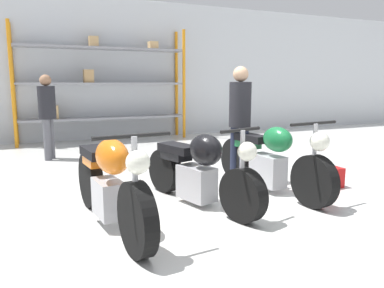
# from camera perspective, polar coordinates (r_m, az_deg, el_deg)

# --- Properties ---
(ground_plane) EXTENTS (30.00, 30.00, 0.00)m
(ground_plane) POSITION_cam_1_polar(r_m,az_deg,el_deg) (4.49, 2.05, -9.62)
(ground_plane) COLOR silver
(back_wall) EXTENTS (30.00, 0.08, 3.60)m
(back_wall) POSITION_cam_1_polar(r_m,az_deg,el_deg) (10.11, -13.17, 11.00)
(back_wall) COLOR silver
(back_wall) RESTS_ON ground_plane
(shelving_rack) EXTENTS (4.20, 0.63, 2.83)m
(shelving_rack) POSITION_cam_1_polar(r_m,az_deg,el_deg) (9.71, -13.66, 9.01)
(shelving_rack) COLOR orange
(shelving_rack) RESTS_ON ground_plane
(motorcycle_orange) EXTENTS (0.67, 2.14, 1.04)m
(motorcycle_orange) POSITION_cam_1_polar(r_m,az_deg,el_deg) (3.84, -12.43, -5.75)
(motorcycle_orange) COLOR black
(motorcycle_orange) RESTS_ON ground_plane
(motorcycle_black) EXTENTS (0.79, 1.98, 0.99)m
(motorcycle_black) POSITION_cam_1_polar(r_m,az_deg,el_deg) (4.46, 1.11, -4.06)
(motorcycle_black) COLOR black
(motorcycle_black) RESTS_ON ground_plane
(motorcycle_green) EXTENTS (0.71, 2.16, 1.01)m
(motorcycle_green) POSITION_cam_1_polar(r_m,az_deg,el_deg) (5.11, 11.99, -2.42)
(motorcycle_green) COLOR black
(motorcycle_green) RESTS_ON ground_plane
(person_browsing) EXTENTS (0.42, 0.42, 1.61)m
(person_browsing) POSITION_cam_1_polar(r_m,az_deg,el_deg) (7.60, -21.19, 4.81)
(person_browsing) COLOR #595960
(person_browsing) RESTS_ON ground_plane
(person_near_rack) EXTENTS (0.41, 0.41, 1.69)m
(person_near_rack) POSITION_cam_1_polar(r_m,az_deg,el_deg) (5.51, 7.31, 4.45)
(person_near_rack) COLOR #1E2338
(person_near_rack) RESTS_ON ground_plane
(toolbox) EXTENTS (0.44, 0.26, 0.28)m
(toolbox) POSITION_cam_1_polar(r_m,az_deg,el_deg) (5.60, 19.78, -4.84)
(toolbox) COLOR red
(toolbox) RESTS_ON ground_plane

